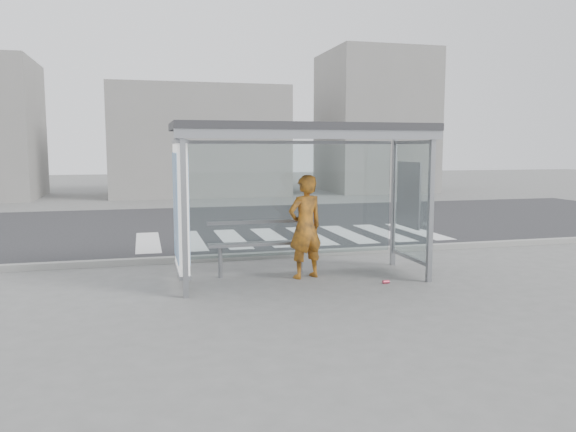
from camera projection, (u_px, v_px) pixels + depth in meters
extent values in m
plane|color=#60605E|center=(302.00, 279.00, 9.54)|extent=(80.00, 80.00, 0.00)
cube|color=#242426|center=(236.00, 225.00, 16.27)|extent=(30.00, 10.00, 0.01)
cube|color=gray|center=(276.00, 255.00, 11.41)|extent=(30.00, 0.18, 0.12)
cube|color=silver|center=(148.00, 242.00, 13.24)|extent=(0.55, 3.00, 0.00)
cube|color=silver|center=(191.00, 241.00, 13.49)|extent=(0.55, 3.00, 0.00)
cube|color=silver|center=(232.00, 239.00, 13.74)|extent=(0.55, 3.00, 0.00)
cube|color=silver|center=(272.00, 237.00, 13.99)|extent=(0.55, 3.00, 0.00)
cube|color=silver|center=(310.00, 236.00, 14.24)|extent=(0.55, 3.00, 0.00)
cube|color=silver|center=(347.00, 234.00, 14.49)|extent=(0.55, 3.00, 0.00)
cube|color=silver|center=(383.00, 233.00, 14.74)|extent=(0.55, 3.00, 0.00)
cube|color=silver|center=(417.00, 231.00, 14.99)|extent=(0.55, 3.00, 0.00)
cube|color=gray|center=(184.00, 215.00, 8.22)|extent=(0.08, 0.08, 2.50)
cube|color=gray|center=(431.00, 207.00, 9.22)|extent=(0.08, 0.08, 2.50)
cube|color=gray|center=(178.00, 205.00, 9.57)|extent=(0.08, 0.08, 2.50)
cube|color=gray|center=(394.00, 200.00, 10.56)|extent=(0.08, 0.08, 2.50)
cube|color=#2D2D30|center=(302.00, 127.00, 9.23)|extent=(4.25, 1.65, 0.12)
cube|color=gray|center=(316.00, 133.00, 8.51)|extent=(4.25, 0.06, 0.18)
cube|color=white|center=(291.00, 200.00, 10.06)|extent=(3.80, 0.02, 2.00)
cube|color=white|center=(181.00, 207.00, 8.89)|extent=(0.15, 1.25, 2.00)
cube|color=teal|center=(186.00, 206.00, 8.91)|extent=(0.01, 1.10, 1.70)
cylinder|color=#DD4B13|center=(185.00, 190.00, 9.12)|extent=(0.02, 0.32, 0.32)
cube|color=white|center=(411.00, 201.00, 9.88)|extent=(0.03, 1.25, 2.00)
cube|color=beige|center=(408.00, 195.00, 9.91)|extent=(0.03, 0.86, 1.16)
cube|color=gray|center=(198.00, 142.00, 26.53)|extent=(8.00, 5.00, 5.00)
cube|color=gray|center=(375.00, 122.00, 28.65)|extent=(5.00, 5.00, 7.00)
imported|color=orange|center=(305.00, 227.00, 9.56)|extent=(0.74, 0.59, 1.77)
cube|color=slate|center=(261.00, 244.00, 9.77)|extent=(1.84, 0.23, 0.05)
cylinder|color=slate|center=(220.00, 262.00, 9.63)|extent=(0.07, 0.07, 0.54)
cylinder|color=slate|center=(300.00, 258.00, 9.99)|extent=(0.07, 0.07, 0.54)
cube|color=slate|center=(259.00, 222.00, 9.91)|extent=(1.84, 0.04, 0.06)
cylinder|color=#EE4662|center=(386.00, 282.00, 9.24)|extent=(0.11, 0.07, 0.06)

